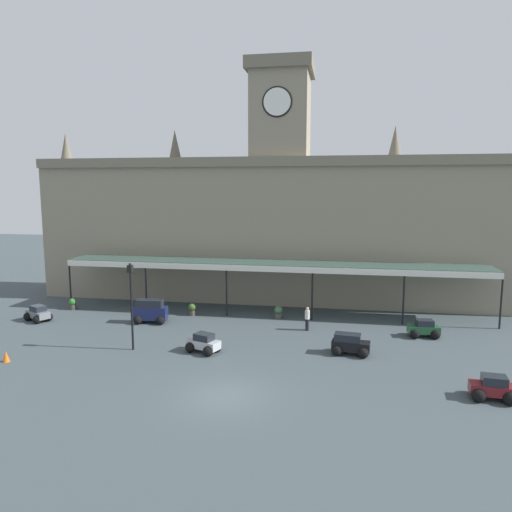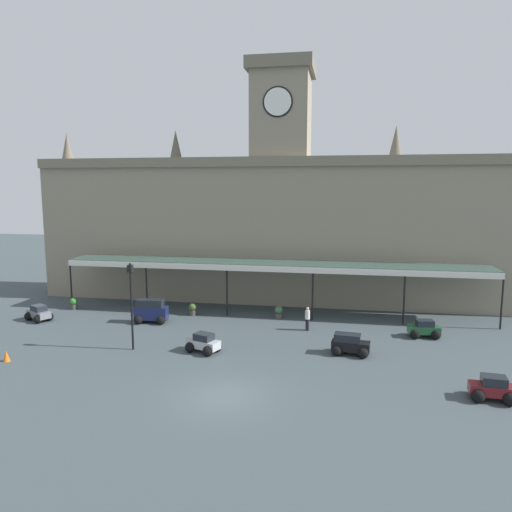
{
  "view_description": "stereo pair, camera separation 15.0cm",
  "coord_description": "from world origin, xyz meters",
  "px_view_note": "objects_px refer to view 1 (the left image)",
  "views": [
    {
      "loc": [
        5.34,
        -21.25,
        10.0
      ],
      "look_at": [
        0.0,
        8.66,
        5.61
      ],
      "focal_mm": 33.54,
      "sensor_mm": 36.0,
      "label": 1
    },
    {
      "loc": [
        5.49,
        -21.22,
        10.0
      ],
      "look_at": [
        0.0,
        8.66,
        5.61
      ],
      "focal_mm": 33.54,
      "sensor_mm": 36.0,
      "label": 2
    }
  ],
  "objects_px": {
    "car_grey_sedan": "(38,314)",
    "planter_forecourt_centre": "(192,309)",
    "traffic_cone": "(6,356)",
    "planter_by_canopy": "(278,312)",
    "victorian_lamppost": "(131,297)",
    "car_green_sedan": "(424,330)",
    "car_black_estate": "(350,345)",
    "pedestrian_beside_cars": "(307,318)",
    "car_maroon_sedan": "(493,389)",
    "car_navy_van": "(151,312)",
    "car_silver_sedan": "(204,344)",
    "planter_near_kerb": "(73,304)"
  },
  "relations": [
    {
      "from": "car_green_sedan",
      "to": "car_maroon_sedan",
      "type": "bearing_deg",
      "value": -80.23
    },
    {
      "from": "car_black_estate",
      "to": "car_grey_sedan",
      "type": "xyz_separation_m",
      "value": [
        -23.04,
        3.27,
        -0.06
      ]
    },
    {
      "from": "car_navy_van",
      "to": "planter_by_canopy",
      "type": "height_order",
      "value": "car_navy_van"
    },
    {
      "from": "car_grey_sedan",
      "to": "car_navy_van",
      "type": "relative_size",
      "value": 0.9
    },
    {
      "from": "car_maroon_sedan",
      "to": "victorian_lamppost",
      "type": "relative_size",
      "value": 0.39
    },
    {
      "from": "car_navy_van",
      "to": "victorian_lamppost",
      "type": "relative_size",
      "value": 0.46
    },
    {
      "from": "car_maroon_sedan",
      "to": "victorian_lamppost",
      "type": "xyz_separation_m",
      "value": [
        -19.8,
        3.61,
        2.85
      ]
    },
    {
      "from": "car_grey_sedan",
      "to": "car_green_sedan",
      "type": "xyz_separation_m",
      "value": [
        27.96,
        1.04,
        0.0
      ]
    },
    {
      "from": "victorian_lamppost",
      "to": "planter_forecourt_centre",
      "type": "distance_m",
      "value": 8.91
    },
    {
      "from": "car_green_sedan",
      "to": "pedestrian_beside_cars",
      "type": "height_order",
      "value": "pedestrian_beside_cars"
    },
    {
      "from": "planter_by_canopy",
      "to": "car_maroon_sedan",
      "type": "bearing_deg",
      "value": -46.03
    },
    {
      "from": "planter_by_canopy",
      "to": "pedestrian_beside_cars",
      "type": "bearing_deg",
      "value": -48.3
    },
    {
      "from": "car_maroon_sedan",
      "to": "planter_by_canopy",
      "type": "relative_size",
      "value": 2.21
    },
    {
      "from": "car_green_sedan",
      "to": "planter_forecourt_centre",
      "type": "height_order",
      "value": "car_green_sedan"
    },
    {
      "from": "car_green_sedan",
      "to": "planter_forecourt_centre",
      "type": "relative_size",
      "value": 2.22
    },
    {
      "from": "car_silver_sedan",
      "to": "planter_by_canopy",
      "type": "height_order",
      "value": "car_silver_sedan"
    },
    {
      "from": "car_silver_sedan",
      "to": "pedestrian_beside_cars",
      "type": "height_order",
      "value": "pedestrian_beside_cars"
    },
    {
      "from": "car_black_estate",
      "to": "traffic_cone",
      "type": "bearing_deg",
      "value": -166.33
    },
    {
      "from": "car_grey_sedan",
      "to": "traffic_cone",
      "type": "bearing_deg",
      "value": -66.71
    },
    {
      "from": "car_silver_sedan",
      "to": "pedestrian_beside_cars",
      "type": "xyz_separation_m",
      "value": [
        5.9,
        5.65,
        0.41
      ]
    },
    {
      "from": "car_maroon_sedan",
      "to": "car_green_sedan",
      "type": "relative_size",
      "value": 1.0
    },
    {
      "from": "car_silver_sedan",
      "to": "car_green_sedan",
      "type": "distance_m",
      "value": 14.79
    },
    {
      "from": "car_green_sedan",
      "to": "car_grey_sedan",
      "type": "bearing_deg",
      "value": -177.88
    },
    {
      "from": "victorian_lamppost",
      "to": "planter_by_canopy",
      "type": "height_order",
      "value": "victorian_lamppost"
    },
    {
      "from": "pedestrian_beside_cars",
      "to": "planter_near_kerb",
      "type": "bearing_deg",
      "value": 172.98
    },
    {
      "from": "car_grey_sedan",
      "to": "planter_by_canopy",
      "type": "distance_m",
      "value": 18.16
    },
    {
      "from": "victorian_lamppost",
      "to": "planter_forecourt_centre",
      "type": "bearing_deg",
      "value": 82.11
    },
    {
      "from": "traffic_cone",
      "to": "car_maroon_sedan",
      "type": "bearing_deg",
      "value": -0.82
    },
    {
      "from": "car_green_sedan",
      "to": "planter_by_canopy",
      "type": "relative_size",
      "value": 2.22
    },
    {
      "from": "traffic_cone",
      "to": "planter_by_canopy",
      "type": "height_order",
      "value": "planter_by_canopy"
    },
    {
      "from": "car_green_sedan",
      "to": "victorian_lamppost",
      "type": "distance_m",
      "value": 19.29
    },
    {
      "from": "car_silver_sedan",
      "to": "planter_by_canopy",
      "type": "relative_size",
      "value": 2.32
    },
    {
      "from": "car_black_estate",
      "to": "planter_by_canopy",
      "type": "distance_m",
      "value": 8.89
    },
    {
      "from": "car_navy_van",
      "to": "planter_near_kerb",
      "type": "height_order",
      "value": "car_navy_van"
    },
    {
      "from": "planter_by_canopy",
      "to": "planter_forecourt_centre",
      "type": "distance_m",
      "value": 6.8
    },
    {
      "from": "pedestrian_beside_cars",
      "to": "traffic_cone",
      "type": "distance_m",
      "value": 19.07
    },
    {
      "from": "car_maroon_sedan",
      "to": "planter_near_kerb",
      "type": "height_order",
      "value": "car_maroon_sedan"
    },
    {
      "from": "car_black_estate",
      "to": "planter_near_kerb",
      "type": "xyz_separation_m",
      "value": [
        -22.33,
        6.85,
        -0.07
      ]
    },
    {
      "from": "pedestrian_beside_cars",
      "to": "planter_forecourt_centre",
      "type": "bearing_deg",
      "value": 165.51
    },
    {
      "from": "car_navy_van",
      "to": "car_maroon_sedan",
      "type": "distance_m",
      "value": 23.04
    },
    {
      "from": "car_silver_sedan",
      "to": "planter_forecourt_centre",
      "type": "xyz_separation_m",
      "value": [
        -3.28,
        8.02,
        -0.01
      ]
    },
    {
      "from": "car_black_estate",
      "to": "car_grey_sedan",
      "type": "relative_size",
      "value": 1.04
    },
    {
      "from": "planter_near_kerb",
      "to": "car_grey_sedan",
      "type": "bearing_deg",
      "value": -101.19
    },
    {
      "from": "car_black_estate",
      "to": "car_maroon_sedan",
      "type": "height_order",
      "value": "car_black_estate"
    },
    {
      "from": "car_black_estate",
      "to": "pedestrian_beside_cars",
      "type": "xyz_separation_m",
      "value": [
        -2.9,
        4.46,
        0.34
      ]
    },
    {
      "from": "car_black_estate",
      "to": "planter_near_kerb",
      "type": "relative_size",
      "value": 2.43
    },
    {
      "from": "car_green_sedan",
      "to": "planter_near_kerb",
      "type": "xyz_separation_m",
      "value": [
        -27.26,
        2.54,
        -0.01
      ]
    },
    {
      "from": "car_grey_sedan",
      "to": "planter_forecourt_centre",
      "type": "bearing_deg",
      "value": 18.0
    },
    {
      "from": "car_navy_van",
      "to": "car_maroon_sedan",
      "type": "height_order",
      "value": "car_navy_van"
    },
    {
      "from": "car_navy_van",
      "to": "planter_by_canopy",
      "type": "bearing_deg",
      "value": 17.35
    }
  ]
}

